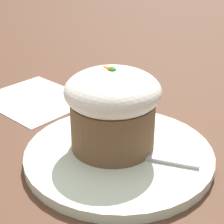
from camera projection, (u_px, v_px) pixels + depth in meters
ground_plane at (119, 159)px, 0.43m from camera, size 4.00×4.00×0.00m
dessert_plate at (119, 155)px, 0.43m from camera, size 0.21×0.21×0.01m
carrot_cake at (112, 108)px, 0.41m from camera, size 0.11×0.11×0.10m
spoon at (128, 153)px, 0.41m from camera, size 0.10×0.08×0.01m
paper_napkin at (35, 99)px, 0.58m from camera, size 0.17×0.15×0.00m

